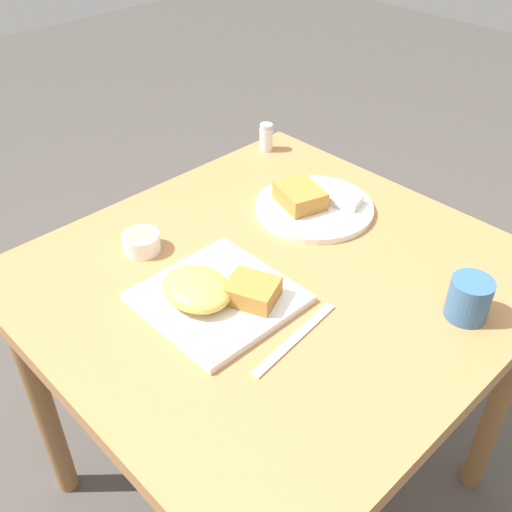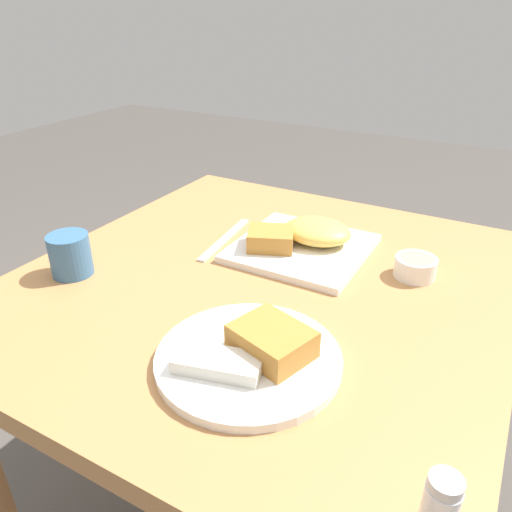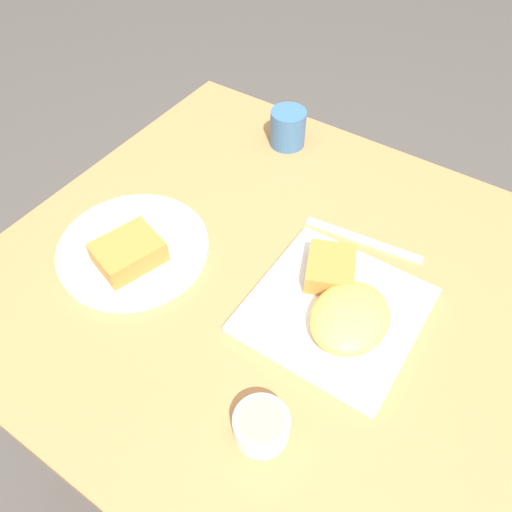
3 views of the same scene
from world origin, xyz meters
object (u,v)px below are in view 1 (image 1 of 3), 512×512
Objects in this scene: plate_oval_far at (312,204)px; coffee_mug at (469,299)px; salt_shaker at (266,139)px; butter_knife at (295,338)px; sauce_ramekin at (141,242)px; plate_square_near at (214,293)px.

coffee_mug is (0.41, -0.06, 0.02)m from plate_oval_far.
salt_shaker reaches higher than butter_knife.
sauce_ramekin is at bearing -111.19° from plate_oval_far.
plate_square_near is 0.22m from sauce_ramekin.
plate_oval_far is 0.40m from butter_knife.
plate_oval_far is 3.65× the size of salt_shaker.
plate_square_near is 3.36× the size of sauce_ramekin.
coffee_mug reaches higher than sauce_ramekin.
plate_square_near is at bearing 96.18° from butter_knife.
butter_knife is 0.31m from coffee_mug.
salt_shaker is 0.71m from coffee_mug.
sauce_ramekin is (-0.22, -0.00, -0.00)m from plate_square_near.
salt_shaker is 0.68m from butter_knife.
sauce_ramekin reaches higher than butter_knife.
plate_oval_far is 3.35× the size of coffee_mug.
butter_knife is (0.52, -0.44, -0.03)m from salt_shaker.
plate_square_near is 0.44m from coffee_mug.
plate_oval_far reaches higher than sauce_ramekin.
salt_shaker is at bearing 105.58° from sauce_ramekin.
coffee_mug reaches higher than butter_knife.
sauce_ramekin is (-0.14, -0.35, 0.00)m from plate_oval_far.
salt_shaker reaches higher than plate_oval_far.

